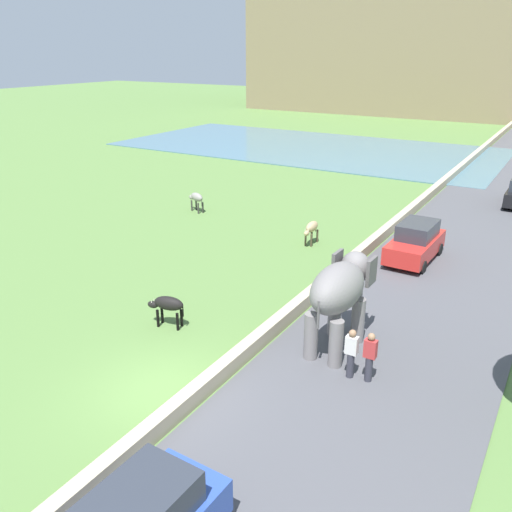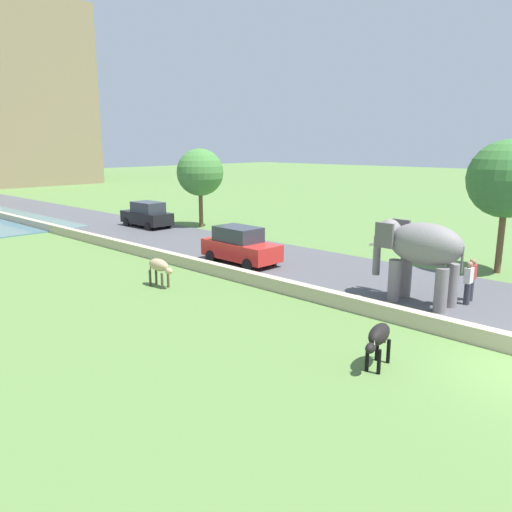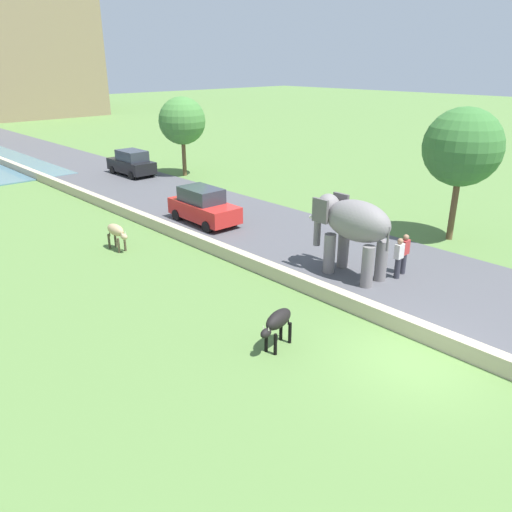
% 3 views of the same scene
% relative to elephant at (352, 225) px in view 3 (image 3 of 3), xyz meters
% --- Properties ---
extents(ground_plane, '(220.00, 220.00, 0.00)m').
position_rel_elephant_xyz_m(ground_plane, '(-3.43, -4.78, -2.04)').
color(ground_plane, '#567A3D').
extents(road_surface, '(7.00, 120.00, 0.06)m').
position_rel_elephant_xyz_m(road_surface, '(1.57, 15.22, -2.01)').
color(road_surface, '#4C4C51').
rests_on(road_surface, ground).
extents(barrier_wall, '(0.40, 110.00, 0.52)m').
position_rel_elephant_xyz_m(barrier_wall, '(-2.23, 13.22, -1.77)').
color(barrier_wall, tan).
rests_on(barrier_wall, ground).
extents(elephant, '(1.45, 3.47, 2.99)m').
position_rel_elephant_xyz_m(elephant, '(0.00, 0.00, 0.00)').
color(elephant, slate).
rests_on(elephant, ground).
extents(person_beside_elephant, '(0.36, 0.22, 1.63)m').
position_rel_elephant_xyz_m(person_beside_elephant, '(1.56, -1.35, -1.16)').
color(person_beside_elephant, '#33333D').
rests_on(person_beside_elephant, ground).
extents(person_trailing, '(0.36, 0.22, 1.63)m').
position_rel_elephant_xyz_m(person_trailing, '(1.02, -1.44, -1.16)').
color(person_trailing, '#33333D').
rests_on(person_trailing, ground).
extents(car_red, '(1.89, 4.05, 1.80)m').
position_rel_elephant_xyz_m(car_red, '(-0.00, 8.98, -1.14)').
color(car_red, red).
rests_on(car_red, ground).
extents(car_black, '(1.80, 4.00, 1.80)m').
position_rel_elephant_xyz_m(car_black, '(3.15, 21.30, -1.14)').
color(car_black, black).
rests_on(car_black, ground).
extents(cow_tan, '(0.49, 1.40, 1.15)m').
position_rel_elephant_xyz_m(cow_tan, '(-5.03, 8.54, -1.20)').
color(cow_tan, tan).
rests_on(cow_tan, ground).
extents(cow_black, '(1.42, 0.65, 1.15)m').
position_rel_elephant_xyz_m(cow_black, '(-5.66, -1.72, -1.20)').
color(cow_black, black).
rests_on(cow_black, ground).
extents(tree_near, '(3.38, 3.38, 5.88)m').
position_rel_elephant_xyz_m(tree_near, '(6.76, -0.62, 2.14)').
color(tree_near, brown).
rests_on(tree_near, ground).
extents(tree_mid, '(3.21, 3.21, 5.39)m').
position_rel_elephant_xyz_m(tree_mid, '(5.89, 18.79, 1.74)').
color(tree_mid, brown).
rests_on(tree_mid, ground).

